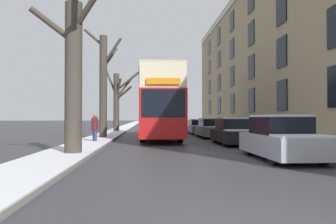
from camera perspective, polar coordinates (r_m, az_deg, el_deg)
name	(u,v)px	position (r m, az deg, el deg)	size (l,w,h in m)	color
sidewalk_left	(129,126)	(56.99, -6.79, -2.36)	(2.04, 130.00, 0.16)	gray
sidewalk_right	(186,125)	(57.31, 3.07, -2.35)	(2.04, 130.00, 0.16)	gray
terrace_facade_right	(310,54)	(27.24, 23.49, 9.23)	(9.10, 43.75, 12.48)	tan
bare_tree_left_0	(73,72)	(12.68, -16.17, 6.79)	(2.84, 2.66, 6.14)	#423A30
bare_tree_left_1	(103,83)	(22.62, -11.19, 4.99)	(2.83, 1.88, 7.72)	#423A30
bare_tree_left_2	(118,99)	(32.48, -8.78, 2.24)	(3.95, 2.27, 6.30)	#423A30
double_decker_bus	(159,102)	(22.33, -1.55, 1.74)	(2.53, 11.30, 4.44)	red
parked_car_0	(281,139)	(12.05, 19.13, -4.48)	(1.79, 4.18, 1.55)	#9EA3AD
parked_car_1	(233,132)	(18.05, 11.29, -3.46)	(1.71, 4.24, 1.46)	black
parked_car_2	(211,129)	(23.94, 7.54, -2.90)	(1.74, 4.40, 1.40)	slate
parked_car_3	(199,127)	(29.21, 5.48, -2.63)	(1.87, 4.03, 1.31)	slate
pedestrian_left_sidewalk	(95,127)	(18.55, -12.63, -2.61)	(0.36, 0.36, 1.67)	navy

